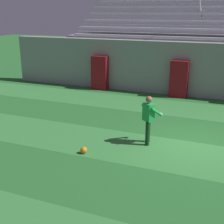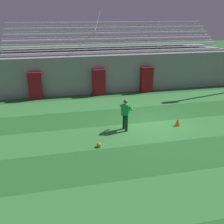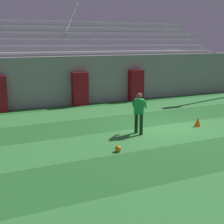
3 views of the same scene
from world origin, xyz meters
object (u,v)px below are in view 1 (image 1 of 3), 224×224
Objects in this scene: padding_pillar_far_left at (100,73)px; goalkeeper at (149,117)px; soccer_ball at (84,150)px; padding_pillar_gate_left at (179,79)px.

goalkeeper is at bearing -53.84° from padding_pillar_far_left.
soccer_ball is (3.06, -8.00, -0.84)m from padding_pillar_far_left.
padding_pillar_far_left reaches higher than goalkeeper.
padding_pillar_far_left reaches higher than soccer_ball.
padding_pillar_gate_left is 8.17m from soccer_ball.
goalkeeper reaches higher than soccer_ball.
soccer_ball is at bearing -100.24° from padding_pillar_gate_left.
goalkeeper is 7.59× the size of soccer_ball.
padding_pillar_gate_left is 6.47m from goalkeeper.
soccer_ball is at bearing -137.30° from goalkeeper.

